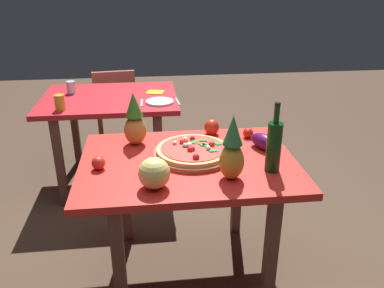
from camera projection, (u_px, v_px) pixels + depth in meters
The scene contains 20 objects.
ground_plane at pixel (189, 271), 2.44m from camera, with size 10.00×10.00×0.00m, color #4C3828.
display_table at pixel (188, 176), 2.17m from camera, with size 1.17×0.86×0.77m.
background_table at pixel (110, 108), 3.26m from camera, with size 1.10×0.86×0.77m.
dining_chair at pixel (115, 105), 3.93m from camera, with size 0.44×0.44×0.85m.
pizza_board at pixel (193, 154), 2.17m from camera, with size 0.44×0.44×0.03m, color #95573C.
pizza at pixel (193, 149), 2.16m from camera, with size 0.41×0.41×0.05m.
wine_bottle at pixel (274, 146), 1.96m from camera, with size 0.08×0.08×0.37m.
pineapple_left at pixel (135, 121), 2.27m from camera, with size 0.13×0.13×0.31m.
pineapple_right at pixel (232, 151), 1.88m from camera, with size 0.12×0.12×0.33m.
melon at pixel (154, 173), 1.83m from camera, with size 0.15×0.15×0.15m, color #DED270.
bell_pepper at pixel (212, 127), 2.45m from camera, with size 0.09×0.09×0.10m, color red.
eggplant at pixel (265, 142), 2.24m from camera, with size 0.20×0.09×0.09m, color #480F46.
tomato_near_board at pixel (98, 163), 2.02m from camera, with size 0.07×0.07×0.07m, color red.
tomato_by_bottle at pixel (248, 133), 2.40m from camera, with size 0.06×0.06×0.06m, color red.
drinking_glass_juice at pixel (60, 102), 2.88m from camera, with size 0.07×0.07×0.11m, color gold.
drinking_glass_water at pixel (71, 87), 3.29m from camera, with size 0.07×0.07×0.10m, color silver.
dinner_plate at pixel (160, 102), 3.06m from camera, with size 0.22×0.22×0.02m, color white.
fork_utensil at pixel (142, 103), 3.05m from camera, with size 0.02×0.18×0.01m, color silver.
knife_utensil at pixel (178, 102), 3.08m from camera, with size 0.02×0.18×0.01m, color silver.
napkin_folded at pixel (155, 92), 3.32m from camera, with size 0.14×0.12×0.01m, color yellow.
Camera 1 is at (-0.20, -1.90, 1.71)m, focal length 36.62 mm.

